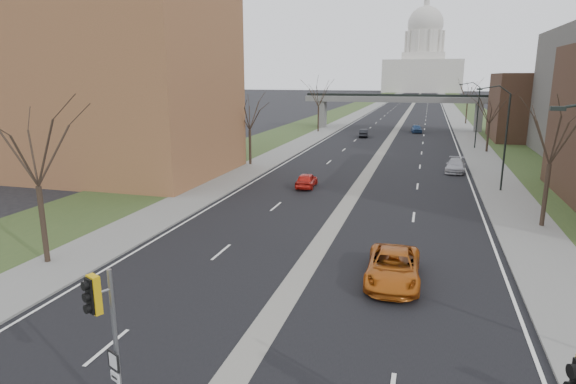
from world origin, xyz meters
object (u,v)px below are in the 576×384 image
at_px(signal_pole_median, 104,323).
at_px(car_left_far, 364,133).
at_px(car_right_far, 417,129).
at_px(car_right_near, 393,267).
at_px(car_right_mid, 456,166).
at_px(car_left_near, 307,180).

bearing_deg(signal_pole_median, car_left_far, 116.17).
xyz_separation_m(signal_pole_median, car_right_far, (5.89, 77.36, -2.52)).
bearing_deg(car_right_near, car_right_mid, 80.14).
bearing_deg(car_left_far, signal_pole_median, 85.98).
xyz_separation_m(car_left_far, car_right_mid, (12.86, -26.95, 0.03)).
xyz_separation_m(signal_pole_median, car_right_near, (6.60, 12.14, -2.49)).
xyz_separation_m(car_right_near, car_right_far, (-0.71, 65.22, -0.03)).
bearing_deg(car_left_near, car_left_far, -92.90).
distance_m(car_right_near, car_right_far, 65.23).
relative_size(car_right_near, car_right_far, 1.28).
height_order(car_left_near, car_right_far, car_right_far).
relative_size(signal_pole_median, car_right_mid, 1.01).
height_order(signal_pole_median, car_left_near, signal_pole_median).
distance_m(car_right_near, car_right_mid, 29.68).
height_order(signal_pole_median, car_right_near, signal_pole_median).
distance_m(signal_pole_median, car_right_mid, 42.97).
xyz_separation_m(car_left_near, car_right_mid, (12.90, 11.03, 0.02)).
bearing_deg(car_right_near, car_left_near, 113.67).
height_order(car_left_near, car_right_mid, car_right_mid).
xyz_separation_m(signal_pole_median, car_right_mid, (10.72, 41.53, -2.56)).
height_order(car_left_far, car_right_far, car_right_far).
distance_m(car_left_near, car_right_far, 47.55).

